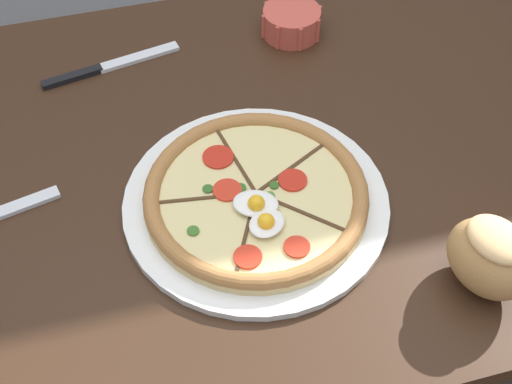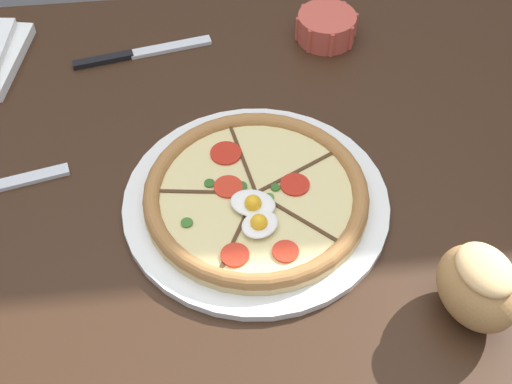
% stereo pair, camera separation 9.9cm
% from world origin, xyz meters
% --- Properties ---
extents(ground_plane, '(12.00, 12.00, 0.00)m').
position_xyz_m(ground_plane, '(0.00, 0.00, 0.00)').
color(ground_plane, '#3D2D23').
extents(dining_table, '(1.47, 0.85, 0.73)m').
position_xyz_m(dining_table, '(0.00, 0.00, 0.63)').
color(dining_table, '#331E11').
rests_on(dining_table, ground_plane).
extents(pizza, '(0.38, 0.38, 0.05)m').
position_xyz_m(pizza, '(0.11, -0.10, 0.74)').
color(pizza, white).
rests_on(pizza, dining_table).
extents(ramekin_bowl, '(0.11, 0.11, 0.05)m').
position_xyz_m(ramekin_bowl, '(0.27, 0.27, 0.75)').
color(ramekin_bowl, '#C64C3D').
rests_on(ramekin_bowl, dining_table).
extents(bread_piece_mid, '(0.12, 0.14, 0.11)m').
position_xyz_m(bread_piece_mid, '(0.36, -0.30, 0.78)').
color(bread_piece_mid, '#B27F47').
rests_on(bread_piece_mid, dining_table).
extents(knife_main, '(0.24, 0.06, 0.01)m').
position_xyz_m(knife_main, '(-0.05, 0.26, 0.73)').
color(knife_main, silver).
rests_on(knife_main, dining_table).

